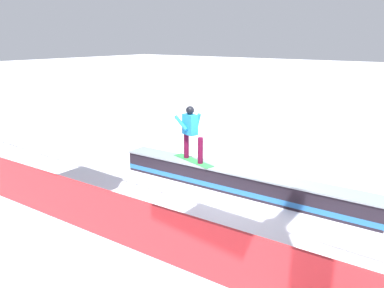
# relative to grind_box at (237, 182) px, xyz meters

# --- Properties ---
(ground_plane) EXTENTS (120.00, 120.00, 0.00)m
(ground_plane) POSITION_rel_grind_box_xyz_m (0.00, 0.00, -0.26)
(ground_plane) COLOR white
(grind_box) EXTENTS (6.78, 0.99, 0.58)m
(grind_box) POSITION_rel_grind_box_xyz_m (0.00, 0.00, 0.00)
(grind_box) COLOR black
(grind_box) RESTS_ON ground_plane
(snowboarder) EXTENTS (1.43, 0.64, 1.47)m
(snowboarder) POSITION_rel_grind_box_xyz_m (1.42, 0.05, 1.12)
(snowboarder) COLOR green
(snowboarder) RESTS_ON grind_box
(safety_fence) EXTENTS (11.14, 0.66, 1.02)m
(safety_fence) POSITION_rel_grind_box_xyz_m (0.00, 3.41, 0.25)
(safety_fence) COLOR red
(safety_fence) RESTS_ON ground_plane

